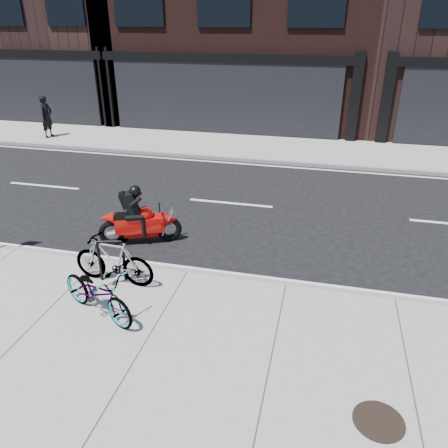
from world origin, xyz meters
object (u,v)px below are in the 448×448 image
(bike_rack, at_px, (111,257))
(motorcycle, at_px, (143,220))
(manhole_cover, at_px, (379,421))
(bicycle_front, at_px, (97,292))
(pedestrian, at_px, (47,116))
(bicycle_rear, at_px, (113,260))

(bike_rack, distance_m, motorcycle, 1.84)
(manhole_cover, bearing_deg, bicycle_front, 165.20)
(motorcycle, xyz_separation_m, manhole_cover, (4.94, -4.11, -0.44))
(motorcycle, distance_m, pedestrian, 10.92)
(bicycle_rear, bearing_deg, manhole_cover, 68.61)
(bike_rack, xyz_separation_m, bicycle_front, (0.27, -1.07, -0.06))
(bike_rack, xyz_separation_m, bicycle_rear, (0.08, -0.07, -0.01))
(bicycle_rear, distance_m, motorcycle, 1.92)
(bike_rack, bearing_deg, motorcycle, 94.09)
(bike_rack, relative_size, motorcycle, 0.48)
(bicycle_front, distance_m, bicycle_rear, 1.02)
(bike_rack, height_order, pedestrian, pedestrian)
(motorcycle, distance_m, manhole_cover, 6.45)
(motorcycle, bearing_deg, pedestrian, 112.13)
(bicycle_rear, height_order, manhole_cover, bicycle_rear)
(bicycle_rear, height_order, pedestrian, pedestrian)
(bicycle_rear, bearing_deg, pedestrian, -137.59)
(manhole_cover, bearing_deg, bicycle_rear, 155.11)
(bicycle_front, distance_m, motorcycle, 2.94)
(manhole_cover, bearing_deg, bike_rack, 154.72)
(bicycle_front, relative_size, pedestrian, 0.99)
(pedestrian, bearing_deg, bicycle_rear, -138.03)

